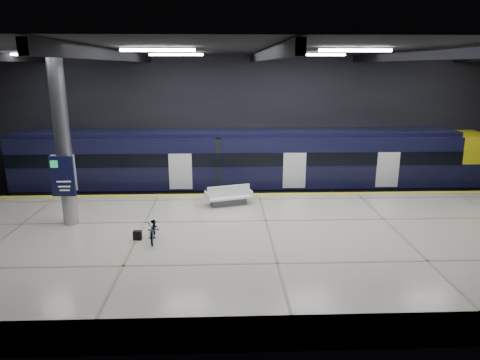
{
  "coord_description": "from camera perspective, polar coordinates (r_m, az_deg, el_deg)",
  "views": [
    {
      "loc": [
        -1.69,
        -17.73,
        7.33
      ],
      "look_at": [
        -0.98,
        1.5,
        2.2
      ],
      "focal_mm": 32.0,
      "sensor_mm": 36.0,
      "label": 1
    }
  ],
  "objects": [
    {
      "name": "info_column",
      "position": [
        18.08,
        -22.57,
        4.66
      ],
      "size": [
        0.9,
        0.78,
        6.9
      ],
      "color": "#9EA0A5",
      "rests_on": "platform"
    },
    {
      "name": "bench",
      "position": [
        19.82,
        -1.52,
        -2.41
      ],
      "size": [
        2.26,
        1.43,
        0.93
      ],
      "rotation": [
        0.0,
        0.0,
        0.29
      ],
      "color": "#595B60",
      "rests_on": "platform"
    },
    {
      "name": "bicycle",
      "position": [
        16.2,
        -11.47,
        -6.34
      ],
      "size": [
        0.73,
        1.72,
        0.88
      ],
      "primitive_type": "imported",
      "rotation": [
        0.0,
        0.0,
        0.09
      ],
      "color": "#99999E",
      "rests_on": "platform"
    },
    {
      "name": "room_shell",
      "position": [
        17.89,
        3.37,
        9.73
      ],
      "size": [
        30.1,
        16.1,
        8.05
      ],
      "color": "black",
      "rests_on": "ground"
    },
    {
      "name": "ground",
      "position": [
        19.26,
        3.12,
        -7.46
      ],
      "size": [
        30.0,
        30.0,
        0.0
      ],
      "primitive_type": "plane",
      "color": "black",
      "rests_on": "ground"
    },
    {
      "name": "rails",
      "position": [
        24.4,
        1.97,
        -2.37
      ],
      "size": [
        30.0,
        1.52,
        0.16
      ],
      "color": "gray",
      "rests_on": "ground"
    },
    {
      "name": "platform",
      "position": [
        16.76,
        3.92,
        -8.98
      ],
      "size": [
        30.0,
        11.0,
        1.1
      ],
      "primitive_type": "cube",
      "color": "beige",
      "rests_on": "ground"
    },
    {
      "name": "safety_strip",
      "position": [
        21.47,
        2.5,
        -1.94
      ],
      "size": [
        30.0,
        0.4,
        0.01
      ],
      "primitive_type": "cube",
      "color": "gold",
      "rests_on": "platform"
    },
    {
      "name": "pannier_bag",
      "position": [
        16.4,
        -13.51,
        -7.18
      ],
      "size": [
        0.31,
        0.21,
        0.35
      ],
      "primitive_type": "cube",
      "rotation": [
        0.0,
        0.0,
        -0.09
      ],
      "color": "black",
      "rests_on": "platform"
    },
    {
      "name": "train",
      "position": [
        23.95,
        3.89,
        2.18
      ],
      "size": [
        29.4,
        2.84,
        3.79
      ],
      "color": "black",
      "rests_on": "ground"
    }
  ]
}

